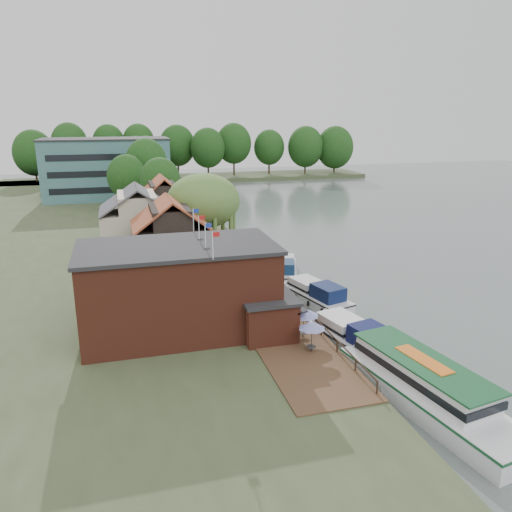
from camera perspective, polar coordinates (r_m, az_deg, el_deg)
ground at (r=47.29m, az=11.04°, el=-6.84°), size 260.00×260.00×0.00m
land_bank at (r=76.50m, az=-22.51°, el=1.45°), size 50.00×140.00×1.00m
quay_deck at (r=53.08m, az=-1.51°, el=-2.76°), size 6.00×50.00×0.10m
quay_rail at (r=54.07m, az=1.14°, el=-1.90°), size 0.20×49.00×1.00m
pub at (r=40.57m, az=-6.00°, el=-3.47°), size 20.00×11.00×7.30m
hotel_block at (r=109.35m, az=-16.67°, el=9.59°), size 25.40×12.40×12.30m
cottage_a at (r=54.57m, az=-9.72°, el=2.13°), size 8.60×7.60×8.50m
cottage_b at (r=64.12m, az=-13.35°, el=3.99°), size 9.60×8.60×8.50m
cottage_c at (r=73.18m, az=-10.54°, el=5.61°), size 7.60×7.60×8.50m
willow at (r=59.77m, az=-5.98°, el=4.43°), size 8.60×8.60×10.43m
umbrella_0 at (r=37.42m, az=6.38°, el=-9.12°), size 1.99×1.99×2.38m
umbrella_1 at (r=39.64m, az=5.43°, el=-7.61°), size 2.41×2.41×2.38m
umbrella_2 at (r=42.88m, az=2.35°, el=-5.67°), size 2.00×2.00×2.38m
umbrella_3 at (r=45.09m, az=1.75°, el=-4.56°), size 1.96×1.96×2.38m
umbrella_4 at (r=47.66m, az=0.96°, el=-3.40°), size 2.40×2.40×2.38m
umbrella_5 at (r=50.62m, az=-0.36°, el=-2.22°), size 2.38×2.38×2.38m
cruiser_0 at (r=40.52m, az=11.18°, el=-8.80°), size 5.84×11.31×2.65m
cruiser_1 at (r=49.51m, az=6.84°, el=-4.08°), size 5.65×10.48×2.43m
cruiser_2 at (r=57.65m, az=3.36°, el=-1.19°), size 5.75×9.69×2.21m
cruiser_3 at (r=66.88m, az=-0.58°, el=1.40°), size 5.51×10.77×2.51m
tour_boat at (r=34.33m, az=19.20°, el=-13.81°), size 6.32×14.75×3.12m
swan at (r=34.86m, az=14.12°, el=-15.43°), size 0.44×0.44×0.44m
bank_tree_0 at (r=81.31m, az=-10.82°, el=7.34°), size 6.39×6.39×10.53m
bank_tree_1 at (r=90.38m, az=-14.50°, el=7.92°), size 6.69×6.69×10.38m
bank_tree_2 at (r=95.63m, az=-12.35°, el=9.21°), size 7.49×7.49×12.82m
bank_tree_3 at (r=118.19m, az=-13.45°, el=10.24°), size 7.23×7.23×12.23m
bank_tree_4 at (r=125.18m, az=-11.96°, el=10.34°), size 7.19×7.19×10.97m
bank_tree_5 at (r=133.03m, az=-12.35°, el=10.78°), size 6.35×6.35×11.69m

